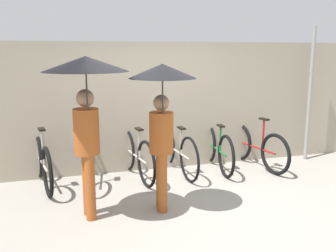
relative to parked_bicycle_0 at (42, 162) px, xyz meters
The scene contains 11 objects.
ground_plane 2.48m from the parked_bicycle_0, 39.54° to the right, with size 30.00×30.00×0.00m, color gray.
back_wall 2.07m from the parked_bicycle_0, 12.24° to the left, with size 11.77×0.12×2.28m.
parked_bicycle_0 is the anchor object (origin of this frame).
parked_bicycle_1 0.76m from the parked_bicycle_0, ahead, with size 0.46×1.80×1.04m.
parked_bicycle_2 1.51m from the parked_bicycle_0, ahead, with size 0.44×1.71×1.06m.
parked_bicycle_3 2.27m from the parked_bicycle_0, ahead, with size 0.44×1.82×0.97m.
parked_bicycle_4 3.02m from the parked_bicycle_0, ahead, with size 0.44×1.70×1.01m.
parked_bicycle_5 3.77m from the parked_bicycle_0, ahead, with size 0.49×1.75×1.08m.
pedestrian_leading 2.01m from the parked_bicycle_0, 66.72° to the right, with size 1.02×1.02×2.07m.
pedestrian_center 2.41m from the parked_bicycle_0, 43.34° to the right, with size 0.85×0.85×1.98m.
awning_pole 5.05m from the parked_bicycle_0, ahead, with size 0.07×0.07×2.58m.
Camera 1 is at (-1.60, -4.46, 2.14)m, focal length 40.00 mm.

